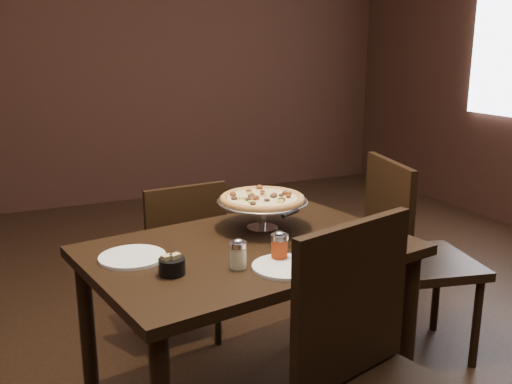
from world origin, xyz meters
name	(u,v)px	position (x,y,z in m)	size (l,w,h in m)	color
room	(261,63)	(0.06, 0.03, 1.40)	(6.04, 7.04, 2.84)	black
dining_table	(250,270)	(-0.01, -0.04, 0.64)	(1.29, 0.97, 0.74)	black
pizza_stand	(262,199)	(0.12, 0.13, 0.86)	(0.37, 0.37, 0.15)	silver
parmesan_shaker	(238,254)	(-0.14, -0.22, 0.79)	(0.06, 0.06, 0.10)	beige
pepper_flake_shaker	(279,247)	(0.02, -0.22, 0.79)	(0.06, 0.06, 0.11)	maroon
packet_caddy	(172,266)	(-0.36, -0.18, 0.77)	(0.09, 0.09, 0.07)	black
napkin_stack	(325,246)	(0.23, -0.18, 0.74)	(0.14, 0.14, 0.01)	white
plate_left	(132,257)	(-0.44, 0.01, 0.74)	(0.23, 0.23, 0.01)	white
plate_near	(286,267)	(0.01, -0.29, 0.74)	(0.23, 0.23, 0.01)	white
serving_spatula	(290,214)	(0.13, -0.09, 0.86)	(0.14, 0.14, 0.02)	silver
chair_far	(179,258)	(-0.09, 0.64, 0.46)	(0.43, 0.43, 0.85)	black
chair_near	(384,384)	(0.09, -0.74, 0.54)	(0.56, 0.56, 0.99)	black
chair_side	(411,251)	(0.88, 0.10, 0.53)	(0.54, 0.54, 0.97)	black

